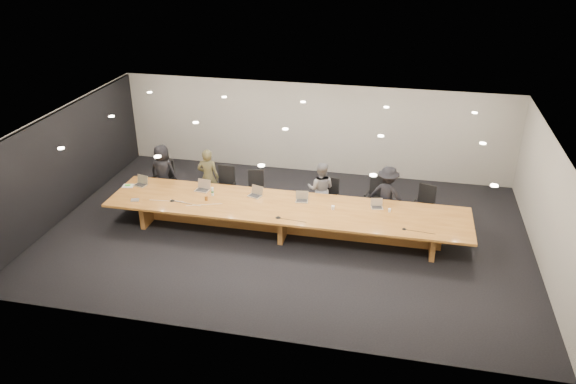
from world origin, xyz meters
name	(u,v)px	position (x,y,z in m)	size (l,w,h in m)	color
ground	(286,232)	(0.00, 0.00, 0.00)	(12.00, 12.00, 0.00)	black
back_wall	(314,129)	(0.00, 4.00, 1.40)	(12.00, 0.02, 2.80)	beige
left_wall_panel	(65,163)	(-5.94, 0.00, 1.37)	(0.08, 7.84, 2.74)	black
conference_table	(285,214)	(0.00, 0.00, 0.52)	(9.00, 1.80, 0.75)	brown
chair_far_left	(164,180)	(-3.78, 1.23, 0.56)	(0.57, 0.57, 1.12)	black
chair_left	(224,186)	(-1.98, 1.18, 0.56)	(0.57, 0.57, 1.12)	black
chair_mid_left	(256,189)	(-1.12, 1.32, 0.50)	(0.51, 0.51, 1.01)	black
chair_mid_right	(329,197)	(0.91, 1.23, 0.51)	(0.52, 0.52, 1.02)	black
chair_right	(376,198)	(2.16, 1.29, 0.58)	(0.60, 0.60, 1.17)	black
chair_far_right	(423,206)	(3.37, 1.18, 0.54)	(0.55, 0.55, 1.08)	black
person_a	(163,172)	(-3.78, 1.24, 0.79)	(0.77, 0.50, 1.58)	black
person_b	(208,177)	(-2.41, 1.13, 0.81)	(0.59, 0.39, 1.62)	#39361F
person_c	(321,189)	(0.70, 1.18, 0.74)	(0.72, 0.56, 1.49)	slate
person_d	(387,194)	(2.43, 1.17, 0.76)	(0.99, 0.57, 1.53)	black
laptop_a	(140,181)	(-4.06, 0.36, 0.88)	(0.33, 0.24, 0.26)	#B5A98A
laptop_b	(202,186)	(-2.32, 0.40, 0.89)	(0.36, 0.26, 0.28)	#C6B197
laptop_c	(255,192)	(-0.89, 0.38, 0.88)	(0.33, 0.24, 0.26)	tan
laptop_d	(302,197)	(0.35, 0.35, 0.87)	(0.31, 0.23, 0.25)	tan
laptop_e	(377,204)	(2.22, 0.38, 0.86)	(0.29, 0.21, 0.23)	#C1AF93
water_bottle	(212,192)	(-1.96, 0.20, 0.86)	(0.07, 0.07, 0.22)	silver
amber_mug	(206,198)	(-2.03, -0.10, 0.80)	(0.08, 0.08, 0.10)	brown
paper_cup_near	(333,208)	(1.18, 0.07, 0.80)	(0.08, 0.08, 0.10)	white
paper_cup_far	(390,210)	(2.54, 0.24, 0.79)	(0.07, 0.07, 0.09)	silver
notepad	(128,186)	(-4.35, 0.25, 0.76)	(0.29, 0.23, 0.02)	silver
lime_gadget	(128,185)	(-4.36, 0.26, 0.78)	(0.14, 0.08, 0.02)	green
av_box	(135,200)	(-3.79, -0.50, 0.76)	(0.20, 0.15, 0.03)	silver
mic_left	(172,200)	(-2.86, -0.32, 0.77)	(0.13, 0.13, 0.03)	black
mic_center	(278,217)	(-0.04, -0.62, 0.77)	(0.14, 0.14, 0.03)	black
mic_right	(404,229)	(2.91, -0.54, 0.76)	(0.11, 0.11, 0.03)	black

